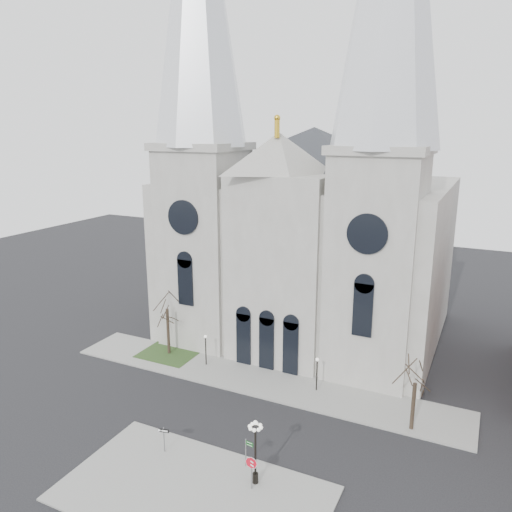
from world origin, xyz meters
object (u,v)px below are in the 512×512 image
at_px(stop_sign, 252,466).
at_px(globe_lamp, 255,444).
at_px(street_name_sign, 247,450).
at_px(one_way_sign, 164,435).

relative_size(stop_sign, globe_lamp, 0.51).
bearing_deg(street_name_sign, one_way_sign, -162.33).
bearing_deg(stop_sign, globe_lamp, 112.96).
xyz_separation_m(one_way_sign, street_name_sign, (6.37, 1.19, -0.09)).
bearing_deg(one_way_sign, stop_sign, -17.85).
distance_m(globe_lamp, one_way_sign, 7.87).
relative_size(one_way_sign, street_name_sign, 0.93).
height_order(globe_lamp, street_name_sign, globe_lamp).
bearing_deg(globe_lamp, street_name_sign, 135.50).
bearing_deg(stop_sign, street_name_sign, 145.56).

